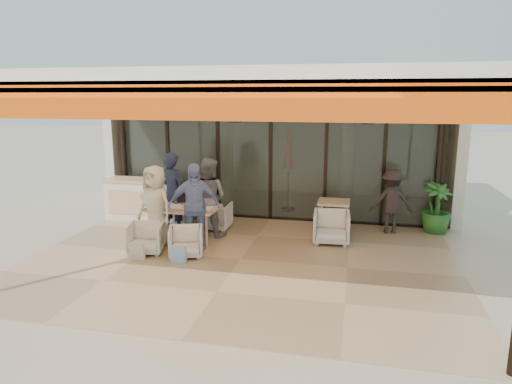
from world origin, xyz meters
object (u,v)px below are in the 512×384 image
chair_far_right (216,215)px  potted_palm (436,208)px  diner_navy (173,193)px  side_table (334,206)px  diner_grey (208,197)px  chair_near_left (146,237)px  diner_cream (155,206)px  side_chair (331,226)px  diner_periwinkle (194,206)px  host_counter (143,199)px  standing_woman (391,202)px  chair_far_left (182,212)px  dining_table (183,209)px  chair_near_right (186,240)px

chair_far_right → potted_palm: potted_palm is taller
diner_navy → side_table: size_ratio=2.49×
diner_grey → potted_palm: 5.14m
diner_grey → side_table: (2.70, 0.81, -0.24)m
potted_palm → diner_navy: bearing=-167.4°
chair_near_left → diner_grey: (0.84, 1.40, 0.54)m
diner_cream → side_chair: diner_cream is taller
diner_periwinkle → diner_grey: bearing=71.8°
diner_cream → side_table: 3.94m
host_counter → standing_woman: size_ratio=1.25×
chair_far_left → diner_navy: size_ratio=0.39×
chair_far_left → diner_grey: diner_grey is taller
chair_near_left → standing_woman: standing_woman is taller
dining_table → side_chair: bearing=9.1°
host_counter → diner_navy: diner_navy is taller
diner_cream → chair_near_left: bearing=-71.5°
chair_far_left → chair_near_left: size_ratio=1.07×
chair_far_left → diner_navy: (0.00, -0.50, 0.56)m
side_chair → potted_palm: 2.58m
chair_near_left → potted_palm: (5.80, 2.69, 0.25)m
potted_palm → host_counter: bearing=-176.9°
diner_cream → side_chair: size_ratio=2.22×
chair_near_right → diner_grey: bearing=71.6°
diner_periwinkle → standing_woman: bearing=8.0°
diner_periwinkle → side_chair: diner_periwinkle is taller
chair_near_left → side_table: (3.54, 2.21, 0.30)m
diner_grey → diner_cream: bearing=56.5°
dining_table → diner_grey: diner_grey is taller
diner_grey → diner_periwinkle: bearing=99.5°
chair_near_right → chair_near_left: bearing=161.6°
diner_grey → host_counter: bearing=-14.6°
diner_navy → side_table: 3.64m
host_counter → diner_grey: bearing=-24.1°
diner_cream → diner_periwinkle: bearing=18.5°
chair_near_right → diner_grey: size_ratio=0.37×
chair_far_left → side_table: bearing=-160.8°
dining_table → potted_palm: bearing=17.9°
diner_navy → diner_grey: bearing=-166.8°
host_counter → diner_navy: (1.20, -0.91, 0.40)m
diner_navy → side_chair: (3.54, 0.06, -0.55)m
diner_grey → diner_cream: 1.23m
diner_cream → potted_palm: (5.80, 2.19, -0.25)m
chair_near_right → standing_woman: size_ratio=0.44×
chair_near_right → standing_woman: (3.96, 2.44, 0.41)m
diner_navy → diner_cream: 0.90m
dining_table → chair_far_right: size_ratio=2.16×
chair_near_left → diner_cream: (0.00, 0.50, 0.51)m
diner_navy → diner_cream: size_ratio=1.10×
chair_far_right → diner_grey: bearing=89.1°
chair_near_left → diner_periwinkle: bearing=17.7°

